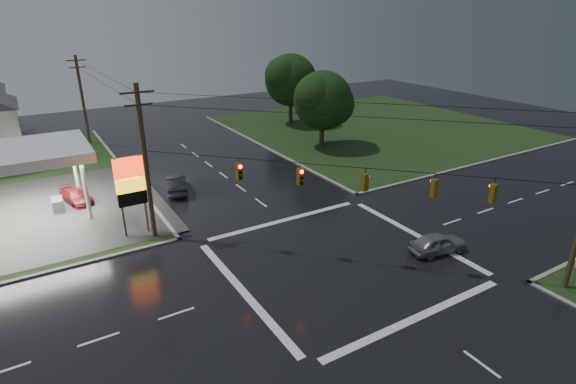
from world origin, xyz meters
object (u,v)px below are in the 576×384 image
pylon_sign (130,183)px  utility_pole_n (83,99)px  tree_ne_far (292,80)px  car_north (176,184)px  utility_pole_nw (146,162)px  tree_ne_near (324,101)px  car_crossing (438,243)px  car_pump (76,196)px

pylon_sign → utility_pole_n: (1.00, 27.50, 1.46)m
tree_ne_far → car_north: 28.64m
utility_pole_nw → tree_ne_near: 26.74m
utility_pole_nw → tree_ne_near: size_ratio=1.22×
utility_pole_n → tree_ne_near: 28.55m
car_north → utility_pole_nw: bearing=76.5°
pylon_sign → car_crossing: pylon_sign is taller
car_north → car_pump: (-8.12, 1.96, -0.20)m
utility_pole_nw → tree_ne_far: 36.20m
pylon_sign → car_pump: pylon_sign is taller
tree_ne_far → car_pump: size_ratio=2.42×
tree_ne_near → car_crossing: (-7.80, -24.63, -4.87)m
pylon_sign → tree_ne_far: tree_ne_far is taller
tree_ne_far → car_crossing: 38.58m
tree_ne_far → car_pump: bearing=-154.1°
pylon_sign → utility_pole_n: bearing=87.9°
tree_ne_near → car_north: bearing=-166.0°
tree_ne_near → tree_ne_far: bearing=75.9°
car_north → car_pump: 8.36m
utility_pole_nw → utility_pole_n: (0.00, 28.50, -0.25)m
pylon_sign → utility_pole_nw: (1.00, -1.00, 1.71)m
tree_ne_near → car_north: size_ratio=1.87×
tree_ne_far → pylon_sign: bearing=-139.6°
car_crossing → car_north: bearing=40.4°
utility_pole_nw → utility_pole_n: size_ratio=1.05×
car_north → car_pump: car_north is taller
tree_ne_near → utility_pole_n: bearing=145.9°
tree_ne_near → car_pump: size_ratio=2.22×
tree_ne_far → car_north: tree_ne_far is taller
tree_ne_far → tree_ne_near: bearing=-104.1°
car_pump → car_north: bearing=-30.1°
utility_pole_nw → car_crossing: size_ratio=2.72×
pylon_sign → car_crossing: bearing=-37.9°
utility_pole_n → pylon_sign: bearing=-92.1°
tree_ne_near → pylon_sign: bearing=-155.0°
car_north → utility_pole_n: bearing=-63.8°
car_crossing → car_pump: size_ratio=1.00×
car_pump → utility_pole_n: bearing=61.6°
utility_pole_n → tree_ne_far: size_ratio=1.07×
tree_ne_near → tree_ne_far: (3.01, 12.00, 0.62)m
utility_pole_n → car_pump: size_ratio=2.60×
utility_pole_n → tree_ne_near: bearing=-34.1°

